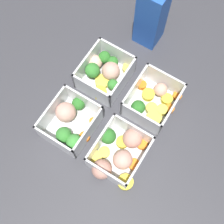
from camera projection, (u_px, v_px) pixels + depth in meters
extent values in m
plane|color=#38383D|center=(112.00, 115.00, 0.81)|extent=(4.00, 4.00, 0.00)
cube|color=white|center=(119.00, 155.00, 0.77)|extent=(0.13, 0.11, 0.00)
cube|color=white|center=(139.00, 164.00, 0.73)|extent=(0.13, 0.01, 0.07)
cube|color=white|center=(101.00, 140.00, 0.75)|extent=(0.13, 0.00, 0.07)
cube|color=white|center=(106.00, 174.00, 0.72)|extent=(0.01, 0.11, 0.07)
cube|color=white|center=(133.00, 130.00, 0.76)|extent=(0.00, 0.11, 0.07)
cylinder|color=orange|center=(142.00, 144.00, 0.77)|extent=(0.03, 0.03, 0.01)
cylinder|color=yellow|center=(122.00, 142.00, 0.77)|extent=(0.04, 0.04, 0.02)
cylinder|color=#DBC647|center=(104.00, 152.00, 0.76)|extent=(0.03, 0.03, 0.01)
cylinder|color=orange|center=(134.00, 164.00, 0.75)|extent=(0.04, 0.04, 0.01)
sphere|color=tan|center=(102.00, 169.00, 0.73)|extent=(0.07, 0.07, 0.05)
cylinder|color=#407A37|center=(108.00, 139.00, 0.77)|extent=(0.01, 0.01, 0.01)
sphere|color=#2D7228|center=(108.00, 136.00, 0.75)|extent=(0.04, 0.04, 0.04)
sphere|color=#D19E8C|center=(123.00, 160.00, 0.74)|extent=(0.06, 0.06, 0.05)
cylinder|color=yellow|center=(125.00, 182.00, 0.74)|extent=(0.05, 0.05, 0.02)
sphere|color=tan|center=(132.00, 139.00, 0.76)|extent=(0.06, 0.06, 0.05)
cylinder|color=#DBC647|center=(96.00, 157.00, 0.76)|extent=(0.04, 0.04, 0.01)
cube|color=white|center=(151.00, 105.00, 0.82)|extent=(0.13, 0.11, 0.00)
cube|color=white|center=(171.00, 110.00, 0.77)|extent=(0.13, 0.01, 0.07)
cube|color=white|center=(134.00, 89.00, 0.79)|extent=(0.13, 0.00, 0.07)
cube|color=white|center=(140.00, 120.00, 0.77)|extent=(0.00, 0.11, 0.07)
cube|color=white|center=(165.00, 81.00, 0.80)|extent=(0.01, 0.11, 0.07)
cylinder|color=orange|center=(170.00, 109.00, 0.80)|extent=(0.03, 0.03, 0.02)
cylinder|color=#407A37|center=(138.00, 110.00, 0.80)|extent=(0.01, 0.01, 0.02)
sphere|color=#2D7228|center=(138.00, 107.00, 0.78)|extent=(0.04, 0.04, 0.04)
cylinder|color=orange|center=(142.00, 85.00, 0.83)|extent=(0.03, 0.03, 0.01)
cylinder|color=yellow|center=(167.00, 99.00, 0.81)|extent=(0.03, 0.03, 0.02)
cylinder|color=#DBC647|center=(154.00, 118.00, 0.79)|extent=(0.06, 0.06, 0.02)
cylinder|color=yellow|center=(148.00, 95.00, 0.82)|extent=(0.05, 0.05, 0.02)
cylinder|color=#DBC647|center=(162.00, 110.00, 0.80)|extent=(0.04, 0.04, 0.02)
cylinder|color=#DBC647|center=(151.00, 109.00, 0.80)|extent=(0.04, 0.04, 0.02)
cylinder|color=orange|center=(177.00, 96.00, 0.82)|extent=(0.03, 0.03, 0.01)
sphere|color=#D19E8C|center=(160.00, 90.00, 0.81)|extent=(0.05, 0.05, 0.04)
cube|color=white|center=(72.00, 126.00, 0.80)|extent=(0.13, 0.11, 0.00)
cube|color=white|center=(89.00, 133.00, 0.75)|extent=(0.13, 0.00, 0.07)
cube|color=white|center=(52.00, 111.00, 0.77)|extent=(0.13, 0.01, 0.07)
cube|color=white|center=(55.00, 143.00, 0.75)|extent=(0.01, 0.11, 0.07)
cube|color=white|center=(84.00, 102.00, 0.78)|extent=(0.00, 0.11, 0.07)
cylinder|color=orange|center=(93.00, 121.00, 0.79)|extent=(0.03, 0.03, 0.01)
cylinder|color=orange|center=(85.00, 137.00, 0.78)|extent=(0.04, 0.04, 0.01)
cylinder|color=#519448|center=(75.00, 144.00, 0.77)|extent=(0.01, 0.01, 0.01)
sphere|color=#42933D|center=(74.00, 142.00, 0.75)|extent=(0.04, 0.04, 0.04)
cylinder|color=#407A37|center=(79.00, 106.00, 0.81)|extent=(0.01, 0.01, 0.01)
sphere|color=#2D7228|center=(78.00, 104.00, 0.79)|extent=(0.03, 0.03, 0.03)
sphere|color=#D19E8C|center=(66.00, 112.00, 0.78)|extent=(0.06, 0.06, 0.05)
cylinder|color=#49883F|center=(65.00, 137.00, 0.78)|extent=(0.01, 0.01, 0.01)
sphere|color=#388433|center=(64.00, 135.00, 0.76)|extent=(0.04, 0.04, 0.04)
cube|color=white|center=(105.00, 79.00, 0.84)|extent=(0.13, 0.11, 0.00)
cube|color=white|center=(123.00, 83.00, 0.80)|extent=(0.13, 0.00, 0.07)
cube|color=white|center=(88.00, 63.00, 0.82)|extent=(0.13, 0.01, 0.07)
cube|color=white|center=(92.00, 91.00, 0.79)|extent=(0.00, 0.11, 0.07)
cube|color=white|center=(118.00, 55.00, 0.83)|extent=(0.01, 0.11, 0.07)
cylinder|color=#407A37|center=(105.00, 61.00, 0.85)|extent=(0.01, 0.01, 0.02)
sphere|color=#2D7228|center=(104.00, 57.00, 0.83)|extent=(0.03, 0.03, 0.03)
cylinder|color=#49883F|center=(93.00, 75.00, 0.83)|extent=(0.01, 0.01, 0.02)
sphere|color=#388433|center=(92.00, 70.00, 0.81)|extent=(0.04, 0.04, 0.04)
cylinder|color=#DBC647|center=(102.00, 81.00, 0.83)|extent=(0.06, 0.06, 0.01)
sphere|color=beige|center=(95.00, 62.00, 0.84)|extent=(0.05, 0.05, 0.04)
cylinder|color=#407A37|center=(113.00, 65.00, 0.85)|extent=(0.01, 0.01, 0.01)
sphere|color=#2D7228|center=(113.00, 62.00, 0.83)|extent=(0.03, 0.03, 0.03)
cylinder|color=yellow|center=(100.00, 93.00, 0.82)|extent=(0.04, 0.04, 0.01)
sphere|color=#D19E8C|center=(111.00, 71.00, 0.82)|extent=(0.06, 0.06, 0.05)
cylinder|color=#49883F|center=(113.00, 87.00, 0.82)|extent=(0.01, 0.01, 0.01)
sphere|color=#388433|center=(113.00, 84.00, 0.81)|extent=(0.03, 0.03, 0.03)
cylinder|color=#DBC647|center=(128.00, 68.00, 0.84)|extent=(0.04, 0.04, 0.02)
cube|color=blue|center=(151.00, 16.00, 0.80)|extent=(0.07, 0.07, 0.19)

